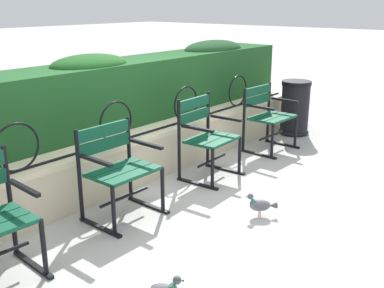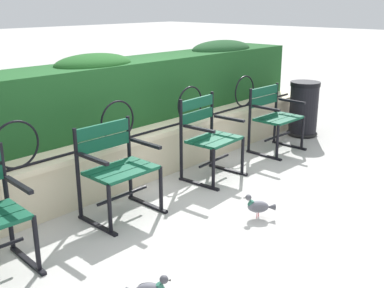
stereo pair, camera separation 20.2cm
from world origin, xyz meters
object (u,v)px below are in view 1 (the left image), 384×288
object	(u,v)px
park_chair_centre_left	(117,167)
pigeon_far_side	(261,205)
park_chair_centre_right	(206,135)
trash_bin	(295,109)
park_chair_rightmost	(267,115)

from	to	relation	value
park_chair_centre_left	pigeon_far_side	size ratio (longest dim) A/B	3.52
park_chair_centre_left	park_chair_centre_right	xyz separation A→B (m)	(1.27, -0.01, 0.01)
park_chair_centre_left	trash_bin	xyz separation A→B (m)	(3.46, 0.04, -0.09)
park_chair_rightmost	trash_bin	world-z (taller)	park_chair_rightmost
park_chair_centre_right	trash_bin	size ratio (longest dim) A/B	1.14
park_chair_centre_right	pigeon_far_side	world-z (taller)	park_chair_centre_right
park_chair_centre_left	pigeon_far_side	bearing A→B (deg)	-51.85
park_chair_centre_right	pigeon_far_side	size ratio (longest dim) A/B	3.75
park_chair_centre_left	park_chair_rightmost	bearing A→B (deg)	-0.44
park_chair_centre_right	park_chair_centre_left	bearing A→B (deg)	179.54
park_chair_rightmost	pigeon_far_side	bearing A→B (deg)	-150.85
park_chair_centre_left	park_chair_rightmost	size ratio (longest dim) A/B	1.01
pigeon_far_side	trash_bin	xyz separation A→B (m)	(2.67, 1.05, 0.26)
park_chair_rightmost	trash_bin	distance (m)	0.91
park_chair_centre_left	park_chair_centre_right	bearing A→B (deg)	-0.46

